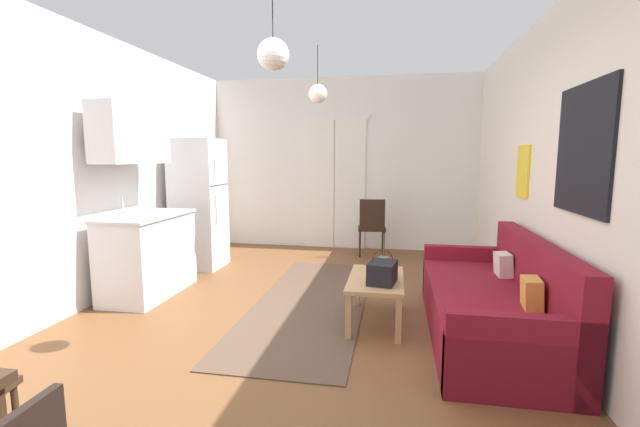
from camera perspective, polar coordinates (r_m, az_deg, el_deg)
name	(u,v)px	position (r m, az deg, el deg)	size (l,w,h in m)	color
ground_plane	(289,338)	(3.83, -4.26, -16.53)	(4.93, 7.69, 0.10)	brown
wall_back	(342,165)	(7.03, 3.00, 6.62)	(4.53, 0.13, 2.80)	white
wall_right	(580,173)	(3.63, 31.76, 4.67)	(0.12, 7.29, 2.80)	silver
wall_left	(54,170)	(4.59, -32.41, 5.02)	(0.12, 7.29, 2.80)	white
area_rug	(311,302)	(4.52, -1.24, -11.89)	(1.11, 3.15, 0.01)	brown
couch	(497,307)	(3.91, 22.84, -11.61)	(0.90, 2.10, 0.85)	maroon
coffee_table	(376,284)	(3.93, 7.59, -9.47)	(0.49, 0.88, 0.43)	tan
bamboo_vase	(383,266)	(3.94, 8.59, -7.10)	(0.10, 0.10, 0.40)	#47704C
handbag	(382,272)	(3.73, 8.45, -7.89)	(0.27, 0.32, 0.30)	black
refrigerator	(199,204)	(5.98, -16.11, 1.27)	(0.64, 0.61, 1.76)	white
kitchen_counter	(144,224)	(4.98, -22.79, -1.34)	(0.60, 1.14, 2.07)	silver
accent_chair	(372,225)	(6.46, 7.06, -1.53)	(0.45, 0.43, 0.89)	black
pendant_lamp_near	(273,54)	(3.26, -6.37, 20.66)	(0.23, 0.23, 0.66)	black
pendant_lamp_far	(318,94)	(5.10, -0.31, 15.96)	(0.22, 0.22, 0.66)	black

